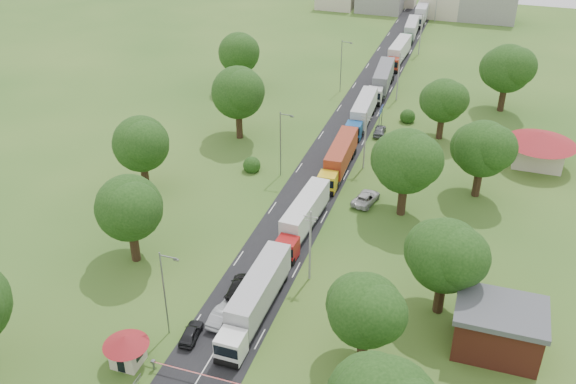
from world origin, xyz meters
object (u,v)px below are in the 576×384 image
at_px(car_lane_mid, 223,314).
at_px(guard_booth, 126,346).
at_px(boom_barrier, 183,371).
at_px(car_lane_front, 191,333).
at_px(info_sign, 381,114).
at_px(truck_0, 256,298).

bearing_deg(car_lane_mid, guard_booth, 57.28).
bearing_deg(boom_barrier, car_lane_front, 108.19).
xyz_separation_m(guard_booth, info_sign, (12.40, 60.00, 0.84)).
distance_m(guard_booth, car_lane_mid, 10.56).
relative_size(car_lane_front, car_lane_mid, 0.82).
bearing_deg(car_lane_front, guard_booth, 44.27).
height_order(info_sign, car_lane_front, info_sign).
xyz_separation_m(boom_barrier, car_lane_mid, (0.36, 8.43, -0.10)).
xyz_separation_m(guard_booth, car_lane_mid, (6.20, 8.43, -1.37)).
bearing_deg(truck_0, info_sign, 86.26).
xyz_separation_m(truck_0, car_lane_mid, (-2.96, -1.92, -1.51)).
bearing_deg(car_lane_front, truck_0, -138.54).
relative_size(guard_booth, car_lane_mid, 0.91).
relative_size(boom_barrier, car_lane_mid, 1.92).
bearing_deg(info_sign, car_lane_front, -98.48).
height_order(boom_barrier, guard_booth, guard_booth).
bearing_deg(car_lane_mid, truck_0, -143.46).
xyz_separation_m(boom_barrier, guard_booth, (-5.84, -0.00, 1.27)).
bearing_deg(boom_barrier, car_lane_mid, 87.57).
bearing_deg(truck_0, guard_booth, -131.50).
relative_size(boom_barrier, truck_0, 0.59).
distance_m(car_lane_front, car_lane_mid, 3.97).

